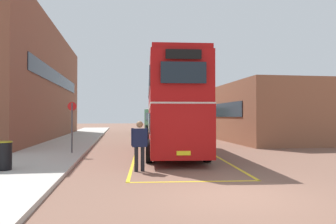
% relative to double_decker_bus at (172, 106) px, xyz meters
% --- Properties ---
extents(ground_plane, '(135.60, 135.60, 0.00)m').
position_rel_double_decker_bus_xyz_m(ground_plane, '(-0.02, 5.45, -2.51)').
color(ground_plane, brown).
extents(sidewalk_left, '(4.00, 57.60, 0.14)m').
position_rel_double_decker_bus_xyz_m(sidewalk_left, '(-6.52, 7.85, -2.44)').
color(sidewalk_left, '#B2ADA3').
rests_on(sidewalk_left, ground).
extents(brick_building_left, '(5.24, 24.67, 9.54)m').
position_rel_double_decker_bus_xyz_m(brick_building_left, '(-10.71, 12.20, 2.26)').
color(brick_building_left, brown).
rests_on(brick_building_left, ground).
extents(depot_building_right, '(6.22, 17.99, 4.54)m').
position_rel_double_decker_bus_xyz_m(depot_building_right, '(8.55, 10.62, -0.24)').
color(depot_building_right, brown).
rests_on(depot_building_right, ground).
extents(double_decker_bus, '(3.39, 10.58, 4.75)m').
position_rel_double_decker_bus_xyz_m(double_decker_bus, '(0.00, 0.00, 0.00)').
color(double_decker_bus, black).
rests_on(double_decker_bus, ground).
extents(single_deck_bus, '(3.45, 8.74, 3.02)m').
position_rel_double_decker_bus_xyz_m(single_deck_bus, '(2.17, 21.14, -0.88)').
color(single_deck_bus, black).
rests_on(single_deck_bus, ground).
extents(pedestrian_boarding, '(0.60, 0.29, 1.81)m').
position_rel_double_decker_bus_xyz_m(pedestrian_boarding, '(-2.05, -5.19, -1.45)').
color(pedestrian_boarding, black).
rests_on(pedestrian_boarding, ground).
extents(litter_bin, '(0.54, 0.54, 0.99)m').
position_rel_double_decker_bus_xyz_m(litter_bin, '(-6.68, -5.02, -1.88)').
color(litter_bin, black).
rests_on(litter_bin, sidewalk_left).
extents(bus_stop_sign, '(0.44, 0.08, 2.57)m').
position_rel_double_decker_bus_xyz_m(bus_stop_sign, '(-5.15, -0.06, -0.82)').
color(bus_stop_sign, '#4C4C51').
rests_on(bus_stop_sign, sidewalk_left).
extents(bay_marking_yellow, '(5.16, 12.75, 0.01)m').
position_rel_double_decker_bus_xyz_m(bay_marking_yellow, '(-0.07, -1.92, -2.51)').
color(bay_marking_yellow, gold).
rests_on(bay_marking_yellow, ground).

